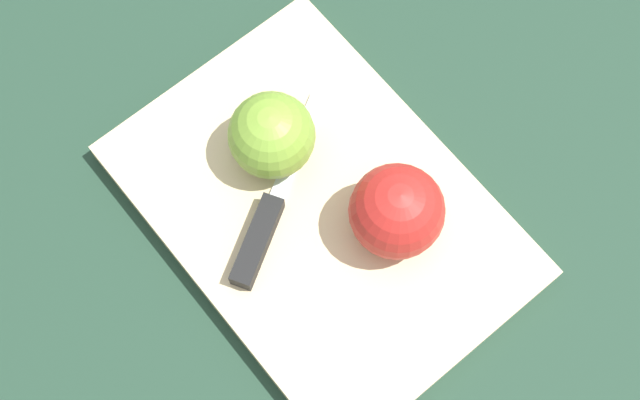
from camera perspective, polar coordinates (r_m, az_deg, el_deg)
name	(u,v)px	position (r m, az deg, el deg)	size (l,w,h in m)	color
ground_plane	(320,216)	(0.76, 0.00, -1.04)	(4.00, 4.00, 0.00)	#1E3828
cutting_board	(320,212)	(0.75, 0.00, -0.78)	(0.35, 0.26, 0.02)	#D1B789
apple_half_left	(397,211)	(0.70, 4.93, -0.70)	(0.08, 0.08, 0.08)	red
apple_half_right	(272,135)	(0.73, -3.10, 4.17)	(0.07, 0.07, 0.07)	olive
knife	(263,228)	(0.73, -3.67, -1.81)	(0.10, 0.17, 0.02)	silver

